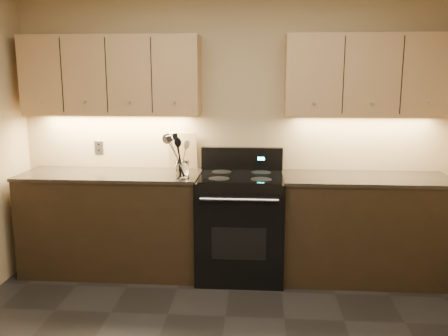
{
  "coord_description": "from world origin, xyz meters",
  "views": [
    {
      "loc": [
        0.23,
        -2.42,
        1.79
      ],
      "look_at": [
        -0.05,
        1.45,
        1.04
      ],
      "focal_mm": 38.0,
      "sensor_mm": 36.0,
      "label": 1
    }
  ],
  "objects": [
    {
      "name": "wall_back",
      "position": [
        0.0,
        2.0,
        1.3
      ],
      "size": [
        4.0,
        0.04,
        2.6
      ],
      "primitive_type": "cube",
      "color": "tan",
      "rests_on": "ground"
    },
    {
      "name": "counter_left",
      "position": [
        -1.1,
        1.7,
        0.47
      ],
      "size": [
        1.62,
        0.62,
        0.93
      ],
      "color": "black",
      "rests_on": "ground"
    },
    {
      "name": "counter_right",
      "position": [
        1.18,
        1.7,
        0.47
      ],
      "size": [
        1.46,
        0.62,
        0.93
      ],
      "color": "black",
      "rests_on": "ground"
    },
    {
      "name": "stove",
      "position": [
        0.08,
        1.68,
        0.48
      ],
      "size": [
        0.76,
        0.68,
        1.14
      ],
      "color": "black",
      "rests_on": "ground"
    },
    {
      "name": "upper_cab_left",
      "position": [
        -1.1,
        1.85,
        1.8
      ],
      "size": [
        1.6,
        0.3,
        0.7
      ],
      "primitive_type": "cube",
      "color": "tan",
      "rests_on": "wall_back"
    },
    {
      "name": "upper_cab_right",
      "position": [
        1.18,
        1.85,
        1.8
      ],
      "size": [
        1.44,
        0.3,
        0.7
      ],
      "primitive_type": "cube",
      "color": "tan",
      "rests_on": "wall_back"
    },
    {
      "name": "outlet_plate",
      "position": [
        -1.3,
        1.99,
        1.12
      ],
      "size": [
        0.08,
        0.01,
        0.12
      ],
      "primitive_type": "cube",
      "color": "#B2B5BA",
      "rests_on": "wall_back"
    },
    {
      "name": "utensil_crock",
      "position": [
        -0.42,
        1.56,
        1.0
      ],
      "size": [
        0.12,
        0.12,
        0.14
      ],
      "color": "white",
      "rests_on": "counter_left"
    },
    {
      "name": "cutting_board",
      "position": [
        -0.48,
        1.97,
        1.1
      ],
      "size": [
        0.28,
        0.08,
        0.35
      ],
      "primitive_type": "cube",
      "rotation": [
        0.13,
        0.0,
        -0.08
      ],
      "color": "tan",
      "rests_on": "counter_left"
    },
    {
      "name": "wooden_spoon",
      "position": [
        -0.45,
        1.56,
        1.1
      ],
      "size": [
        0.13,
        0.16,
        0.32
      ],
      "primitive_type": null,
      "rotation": [
        -0.23,
        0.29,
        0.31
      ],
      "color": "tan",
      "rests_on": "utensil_crock"
    },
    {
      "name": "black_spoon",
      "position": [
        -0.43,
        1.58,
        1.12
      ],
      "size": [
        0.08,
        0.15,
        0.35
      ],
      "primitive_type": null,
      "rotation": [
        0.27,
        -0.05,
        0.01
      ],
      "color": "black",
      "rests_on": "utensil_crock"
    },
    {
      "name": "black_turner",
      "position": [
        -0.41,
        1.55,
        1.14
      ],
      "size": [
        0.18,
        0.12,
        0.4
      ],
      "primitive_type": null,
      "rotation": [
        -0.12,
        -0.17,
        0.41
      ],
      "color": "black",
      "rests_on": "utensil_crock"
    },
    {
      "name": "steel_spatula",
      "position": [
        -0.4,
        1.58,
        1.14
      ],
      "size": [
        0.22,
        0.16,
        0.41
      ],
      "primitive_type": null,
      "rotation": [
        0.23,
        -0.32,
        -0.15
      ],
      "color": "silver",
      "rests_on": "utensil_crock"
    },
    {
      "name": "steel_skimmer",
      "position": [
        -0.39,
        1.54,
        1.14
      ],
      "size": [
        0.27,
        0.14,
        0.39
      ],
      "primitive_type": null,
      "rotation": [
        -0.1,
        -0.49,
        -0.06
      ],
      "color": "silver",
      "rests_on": "utensil_crock"
    }
  ]
}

